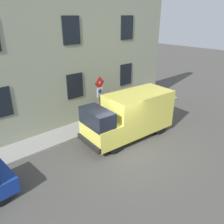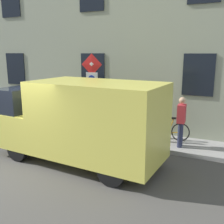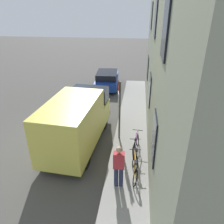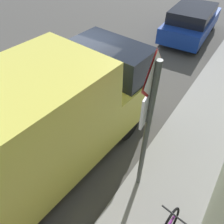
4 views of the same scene
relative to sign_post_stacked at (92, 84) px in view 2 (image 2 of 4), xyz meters
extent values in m
plane|color=#4A4843|center=(-2.97, 0.75, -2.17)|extent=(80.00, 80.00, 0.00)
cube|color=gray|center=(0.62, 0.75, -2.10)|extent=(1.66, 17.63, 0.14)
cube|color=gray|center=(1.80, 0.75, 1.77)|extent=(0.70, 15.63, 7.88)
cube|color=black|center=(1.43, -3.55, 0.35)|extent=(0.06, 1.10, 1.50)
cube|color=black|center=(1.43, 0.75, 0.35)|extent=(0.06, 1.10, 1.50)
cube|color=black|center=(1.43, 5.05, 0.35)|extent=(0.06, 1.10, 1.50)
cube|color=black|center=(1.43, 5.05, 3.50)|extent=(0.06, 1.10, 1.50)
cylinder|color=#474C47|center=(0.04, 0.00, -0.54)|extent=(0.09, 0.09, 2.98)
pyramid|color=silver|center=(-0.04, -0.01, 0.70)|extent=(0.10, 0.50, 0.50)
pyramid|color=red|center=(-0.04, 0.00, 0.70)|extent=(0.09, 0.56, 0.56)
cube|color=white|center=(-0.02, 0.00, 0.15)|extent=(0.09, 0.44, 0.56)
cylinder|color=#1933B2|center=(-0.05, 0.00, 0.21)|extent=(0.04, 0.24, 0.24)
cube|color=#DDD352|center=(-1.96, -1.22, -0.76)|extent=(2.27, 3.94, 2.18)
cube|color=#DDD352|center=(-1.77, 1.37, -1.30)|extent=(2.10, 1.54, 1.10)
cube|color=black|center=(-1.76, 1.58, -0.40)|extent=(1.99, 1.12, 0.84)
cube|color=black|center=(-1.72, 2.12, -1.67)|extent=(2.01, 0.31, 0.28)
cylinder|color=black|center=(-2.67, 1.20, -1.79)|extent=(0.27, 0.77, 0.76)
cylinder|color=black|center=(-0.91, 1.07, -1.79)|extent=(0.27, 0.77, 0.76)
cylinder|color=black|center=(-2.91, -2.12, -1.79)|extent=(0.27, 0.77, 0.76)
cylinder|color=black|center=(-1.16, -2.25, -1.79)|extent=(0.27, 0.77, 0.76)
torus|color=black|center=(0.87, -2.08, -1.70)|extent=(0.22, 0.67, 0.65)
torus|color=black|center=(0.93, -3.12, -1.70)|extent=(0.22, 0.67, 0.65)
cylinder|color=orange|center=(0.89, -2.41, -1.49)|extent=(0.07, 0.60, 0.60)
cylinder|color=orange|center=(0.89, -2.49, -1.22)|extent=(0.08, 0.73, 0.07)
cylinder|color=orange|center=(0.91, -2.77, -1.51)|extent=(0.05, 0.19, 0.55)
cylinder|color=orange|center=(0.92, -2.91, -1.74)|extent=(0.06, 0.43, 0.12)
cylinder|color=orange|center=(0.87, -2.10, -1.45)|extent=(0.04, 0.09, 0.50)
cube|color=black|center=(0.91, -2.85, -1.20)|extent=(0.09, 0.20, 0.06)
cylinder|color=#262626|center=(0.87, -2.12, -1.15)|extent=(0.46, 0.06, 0.03)
torus|color=black|center=(0.85, -1.31, -1.70)|extent=(0.18, 0.67, 0.66)
torus|color=black|center=(0.95, -2.36, -1.70)|extent=(0.18, 0.67, 0.66)
cylinder|color=black|center=(0.88, -1.65, -1.49)|extent=(0.09, 0.60, 0.60)
cylinder|color=black|center=(0.89, -1.72, -1.22)|extent=(0.11, 0.73, 0.07)
cylinder|color=black|center=(0.92, -2.01, -1.51)|extent=(0.05, 0.19, 0.55)
cylinder|color=black|center=(0.93, -2.15, -1.74)|extent=(0.08, 0.43, 0.12)
cylinder|color=black|center=(0.85, -1.34, -1.45)|extent=(0.04, 0.09, 0.50)
cube|color=black|center=(0.92, -2.08, -1.20)|extent=(0.10, 0.21, 0.06)
cylinder|color=#262626|center=(0.85, -1.36, -1.15)|extent=(0.46, 0.07, 0.03)
torus|color=black|center=(0.96, -0.55, -1.70)|extent=(0.22, 0.67, 0.66)
torus|color=black|center=(0.84, -1.59, -1.70)|extent=(0.22, 0.67, 0.66)
cylinder|color=#8B2F91|center=(0.92, -0.89, -1.49)|extent=(0.10, 0.60, 0.60)
cylinder|color=#8B2F91|center=(0.91, -0.96, -1.22)|extent=(0.12, 0.73, 0.07)
cylinder|color=#8B2F91|center=(0.88, -1.25, -1.51)|extent=(0.06, 0.19, 0.55)
cylinder|color=#8B2F91|center=(0.86, -1.38, -1.74)|extent=(0.08, 0.43, 0.12)
cylinder|color=#8B2F91|center=(0.95, -0.58, -1.45)|extent=(0.05, 0.09, 0.50)
cube|color=black|center=(0.87, -1.32, -1.20)|extent=(0.10, 0.21, 0.06)
cylinder|color=#262626|center=(0.95, -0.60, -1.15)|extent=(0.46, 0.08, 0.03)
cylinder|color=#262B47|center=(0.42, -3.22, -1.60)|extent=(0.16, 0.16, 0.85)
cylinder|color=#262B47|center=(0.24, -3.23, -1.60)|extent=(0.16, 0.16, 0.85)
cube|color=#BA2E36|center=(0.33, -3.22, -0.87)|extent=(0.41, 0.28, 0.62)
sphere|color=tan|center=(0.33, -3.22, -0.42)|extent=(0.22, 0.22, 0.22)
camera|label=1|loc=(-9.82, 7.70, 4.28)|focal=36.07mm
camera|label=2|loc=(-8.46, -4.68, 1.14)|focal=42.21mm
camera|label=3|loc=(0.85, -9.16, 3.92)|focal=34.23mm
camera|label=4|loc=(0.85, -2.15, 2.25)|focal=33.67mm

